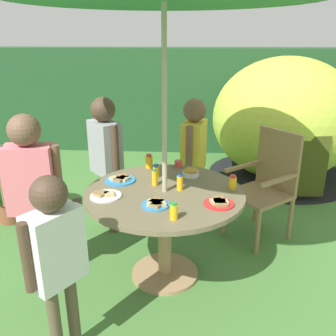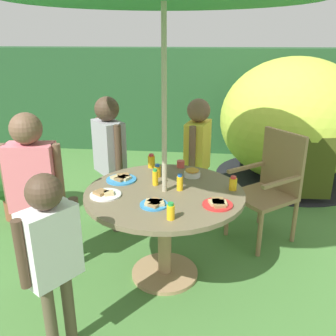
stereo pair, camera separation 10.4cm
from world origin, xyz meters
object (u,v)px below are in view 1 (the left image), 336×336
at_px(juice_bottle_center_front, 180,183).
at_px(plate_back_edge, 219,203).
at_px(plate_front_edge, 156,204).
at_px(plate_far_left, 120,179).
at_px(child_in_grey_shirt, 105,148).
at_px(child_in_pink_shirt, 31,180).
at_px(juice_bottle_near_right, 174,211).
at_px(child_in_white_shirt, 55,247).
at_px(plate_mid_right, 105,195).
at_px(child_in_yellow_shirt, 194,147).
at_px(wooden_chair, 267,181).
at_px(potted_plant, 5,179).
at_px(snack_bowl, 191,172).
at_px(cup_near, 178,164).
at_px(juice_bottle_near_left, 156,171).
at_px(juice_bottle_mid_left, 233,182).
at_px(dome_tent, 284,119).
at_px(garden_table, 165,210).
at_px(juice_bottle_far_right, 149,161).
at_px(juice_bottle_center_back, 155,178).

bearing_deg(juice_bottle_center_front, plate_back_edge, -39.90).
distance_m(plate_front_edge, juice_bottle_center_front, 0.31).
distance_m(plate_far_left, juice_bottle_center_front, 0.49).
bearing_deg(child_in_grey_shirt, child_in_pink_shirt, -63.69).
bearing_deg(juice_bottle_near_right, plate_far_left, 127.07).
bearing_deg(child_in_white_shirt, plate_mid_right, 23.74).
xyz_separation_m(child_in_yellow_shirt, plate_back_edge, (0.17, -1.07, -0.06)).
xyz_separation_m(plate_front_edge, plate_back_edge, (0.42, 0.05, -0.00)).
bearing_deg(wooden_chair, potted_plant, -130.44).
bearing_deg(child_in_grey_shirt, snack_bowl, 23.33).
bearing_deg(potted_plant, cup_near, -8.87).
xyz_separation_m(wooden_chair, potted_plant, (-2.52, 0.08, -0.08)).
bearing_deg(juice_bottle_near_left, child_in_yellow_shirt, 63.52).
xyz_separation_m(child_in_yellow_shirt, snack_bowl, (-0.02, -0.56, -0.05)).
height_order(plate_mid_right, juice_bottle_mid_left, juice_bottle_mid_left).
xyz_separation_m(child_in_pink_shirt, juice_bottle_mid_left, (1.43, 0.19, -0.06)).
height_order(child_in_white_shirt, snack_bowl, child_in_white_shirt).
relative_size(juice_bottle_center_front, juice_bottle_mid_left, 1.16).
height_order(dome_tent, juice_bottle_near_right, dome_tent).
distance_m(garden_table, juice_bottle_near_right, 0.48).
height_order(wooden_chair, child_in_white_shirt, child_in_white_shirt).
relative_size(child_in_grey_shirt, child_in_pink_shirt, 0.99).
relative_size(plate_mid_right, juice_bottle_mid_left, 2.07).
distance_m(juice_bottle_far_right, juice_bottle_center_back, 0.39).
height_order(child_in_yellow_shirt, plate_mid_right, child_in_yellow_shirt).
distance_m(garden_table, juice_bottle_far_right, 0.56).
height_order(child_in_white_shirt, cup_near, child_in_white_shirt).
relative_size(dome_tent, juice_bottle_center_front, 15.92).
relative_size(potted_plant, child_in_grey_shirt, 0.60).
bearing_deg(juice_bottle_near_right, snack_bowl, 82.44).
height_order(plate_front_edge, plate_back_edge, same).
distance_m(plate_back_edge, juice_bottle_far_right, 0.88).
bearing_deg(child_in_yellow_shirt, dome_tent, 153.75).
bearing_deg(child_in_pink_shirt, plate_back_edge, -10.43).
height_order(wooden_chair, plate_back_edge, wooden_chair).
xyz_separation_m(dome_tent, juice_bottle_near_left, (-1.46, -2.00, 0.00)).
xyz_separation_m(child_in_white_shirt, plate_back_edge, (0.91, 0.59, 0.01)).
distance_m(garden_table, child_in_grey_shirt, 0.95).
xyz_separation_m(potted_plant, cup_near, (1.71, -0.27, 0.29)).
bearing_deg(wooden_chair, plate_far_left, -105.40).
bearing_deg(plate_front_edge, dome_tent, 60.82).
height_order(wooden_chair, cup_near, wooden_chair).
distance_m(snack_bowl, plate_far_left, 0.56).
xyz_separation_m(plate_back_edge, cup_near, (-0.30, 0.72, 0.02)).
height_order(plate_mid_right, juice_bottle_near_right, juice_bottle_near_right).
relative_size(dome_tent, cup_near, 30.39).
height_order(potted_plant, plate_mid_right, potted_plant).
height_order(child_in_grey_shirt, juice_bottle_mid_left, child_in_grey_shirt).
relative_size(garden_table, snack_bowl, 8.92).
relative_size(child_in_grey_shirt, snack_bowl, 9.86).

